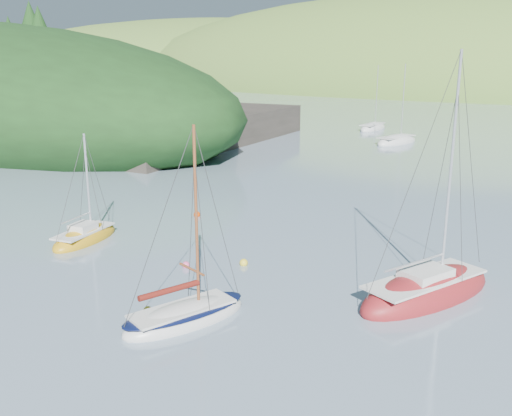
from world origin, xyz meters
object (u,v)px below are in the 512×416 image
Objects in this scene: sloop_red at (426,293)px; sailboat_yellow at (85,238)px; distant_sloop_c at (373,128)px; daysailer_white at (185,316)px; distant_sloop_a at (396,142)px.

sloop_red is 18.88m from sailboat_yellow.
sailboat_yellow is 0.68× the size of distant_sloop_c.
sloop_red is at bearing 64.88° from daysailer_white.
distant_sloop_c is (-28.11, 51.12, -0.05)m from sloop_red.
sloop_red reaches higher than sailboat_yellow.
daysailer_white is 0.73× the size of sloop_red.
sailboat_yellow is at bearing -78.55° from distant_sloop_a.
sailboat_yellow is 56.24m from distant_sloop_c.
distant_sloop_a reaches higher than sailboat_yellow.
daysailer_white is 0.86× the size of distant_sloop_c.
sailboat_yellow is at bearing -83.47° from distant_sloop_c.
distant_sloop_a is 1.04× the size of distant_sloop_c.
distant_sloop_c is (-8.13, 10.03, -0.01)m from distant_sloop_a.
sloop_red is 45.69m from distant_sloop_a.
distant_sloop_a is at bearing 119.58° from daysailer_white.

